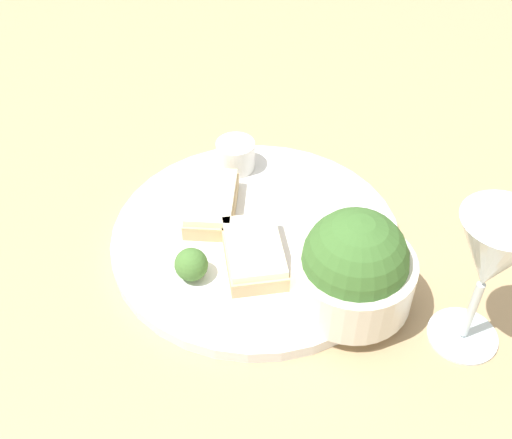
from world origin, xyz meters
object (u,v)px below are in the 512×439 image
Objects in this scene: salad_bowl at (354,268)px; cheese_toast_far at (212,203)px; wine_glass at (491,259)px; sauce_ramekin at (236,154)px; cheese_toast_near at (251,253)px.

cheese_toast_far is (-0.11, -0.15, -0.03)m from salad_bowl.
sauce_ramekin is at bearing -134.43° from wine_glass.
salad_bowl is 0.76× the size of wine_glass.
sauce_ramekin reaches higher than cheese_toast_far.
cheese_toast_far is (0.08, -0.02, -0.01)m from sauce_ramekin.
sauce_ramekin reaches higher than cheese_toast_near.
cheese_toast_far is at bearing -14.69° from sauce_ramekin.
cheese_toast_near is at bearing -109.92° from wine_glass.
salad_bowl reaches higher than cheese_toast_far.
wine_glass reaches higher than cheese_toast_far.
cheese_toast_near is 0.23m from wine_glass.
wine_glass reaches higher than sauce_ramekin.
cheese_toast_far is at bearing -128.05° from salad_bowl.
salad_bowl is 0.11m from cheese_toast_near.
salad_bowl is 0.12m from wine_glass.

